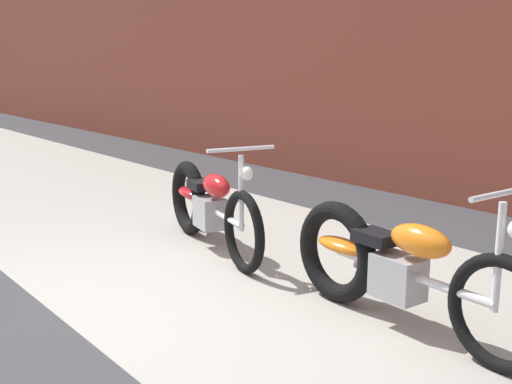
% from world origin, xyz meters
% --- Properties ---
extents(ground_plane, '(80.00, 80.00, 0.00)m').
position_xyz_m(ground_plane, '(0.00, 0.00, 0.00)').
color(ground_plane, '#38383A').
extents(sidewalk_slab, '(36.00, 3.50, 0.01)m').
position_xyz_m(sidewalk_slab, '(0.00, 1.75, 0.00)').
color(sidewalk_slab, '#9E998E').
rests_on(sidewalk_slab, ground).
extents(motorcycle_red, '(1.98, 0.73, 1.03)m').
position_xyz_m(motorcycle_red, '(-0.98, 1.72, 0.40)').
color(motorcycle_red, black).
rests_on(motorcycle_red, ground).
extents(motorcycle_orange, '(2.01, 0.58, 1.03)m').
position_xyz_m(motorcycle_orange, '(1.20, 1.65, 0.40)').
color(motorcycle_orange, black).
rests_on(motorcycle_orange, ground).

